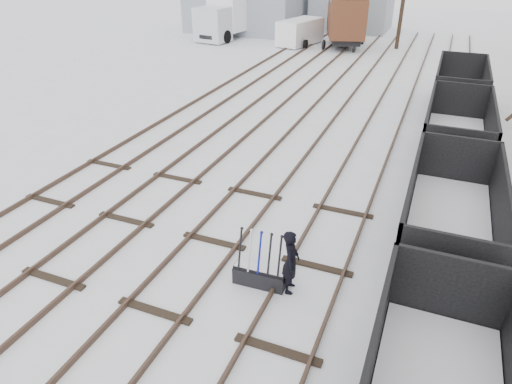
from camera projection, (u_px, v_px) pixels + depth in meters
ground at (155, 312)px, 10.47m from camera, size 120.00×120.00×0.00m
tracks at (317, 120)px, 21.52m from camera, size 13.90×52.00×0.16m
shed_left at (249, 7)px, 42.98m from camera, size 10.00×8.00×4.10m
shed_right at (353, 4)px, 43.13m from camera, size 7.00×6.00×4.50m
ground_frame at (260, 275)px, 11.19m from camera, size 1.32×0.47×1.49m
worker at (291, 262)px, 10.76m from camera, size 0.52×0.68×1.67m
freight_wagon_b at (449, 225)px, 12.04m from camera, size 2.30×5.74×2.34m
freight_wagon_c at (455, 140)px, 17.22m from camera, size 2.30×5.74×2.34m
freight_wagon_d at (458, 94)px, 22.41m from camera, size 2.30×5.74×2.34m
box_van_wagon at (346, 15)px, 35.61m from camera, size 4.35×6.07×4.17m
lorry at (232, 14)px, 39.66m from camera, size 3.42×8.33×3.67m
panel_van at (300, 32)px, 37.04m from camera, size 2.94×4.83×1.98m
crane at (218, 7)px, 41.03m from camera, size 2.22×5.11×8.58m
tree_far_left at (367, 1)px, 42.52m from camera, size 0.30×0.30×5.13m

